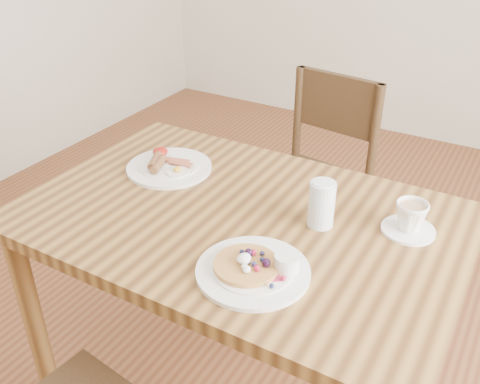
{
  "coord_description": "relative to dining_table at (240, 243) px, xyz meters",
  "views": [
    {
      "loc": [
        0.63,
        -1.07,
        1.55
      ],
      "look_at": [
        0.0,
        0.0,
        0.82
      ],
      "focal_mm": 40.0,
      "sensor_mm": 36.0,
      "label": 1
    }
  ],
  "objects": [
    {
      "name": "dining_table",
      "position": [
        0.0,
        0.0,
        0.0
      ],
      "size": [
        1.2,
        0.8,
        0.75
      ],
      "color": "olive",
      "rests_on": "ground"
    },
    {
      "name": "pancake_plate",
      "position": [
        0.16,
        -0.2,
        0.11
      ],
      "size": [
        0.27,
        0.27,
        0.06
      ],
      "color": "white",
      "rests_on": "dining_table"
    },
    {
      "name": "breakfast_plate",
      "position": [
        -0.33,
        0.11,
        0.11
      ],
      "size": [
        0.27,
        0.27,
        0.04
      ],
      "color": "white",
      "rests_on": "dining_table"
    },
    {
      "name": "teacup_saucer",
      "position": [
        0.42,
        0.15,
        0.14
      ],
      "size": [
        0.14,
        0.14,
        0.09
      ],
      "color": "white",
      "rests_on": "dining_table"
    },
    {
      "name": "chair_far",
      "position": [
        -0.09,
        0.77,
        -0.16
      ],
      "size": [
        0.47,
        0.47,
        0.88
      ],
      "rotation": [
        0.0,
        0.0,
        3.0
      ],
      "color": "#3B2715",
      "rests_on": "ground"
    },
    {
      "name": "water_glass",
      "position": [
        0.21,
        0.06,
        0.16
      ],
      "size": [
        0.07,
        0.07,
        0.13
      ],
      "primitive_type": "cylinder",
      "color": "silver",
      "rests_on": "dining_table"
    }
  ]
}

